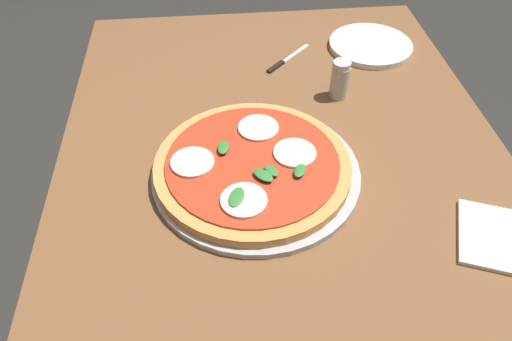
% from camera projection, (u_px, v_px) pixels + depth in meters
% --- Properties ---
extents(ground_plane, '(6.00, 6.00, 0.00)m').
position_uv_depth(ground_plane, '(274.00, 338.00, 1.40)').
color(ground_plane, '#2D2B28').
extents(dining_table, '(1.12, 0.83, 0.71)m').
position_uv_depth(dining_table, '(282.00, 196.00, 0.98)').
color(dining_table, brown).
rests_on(dining_table, ground_plane).
extents(serving_tray, '(0.37, 0.37, 0.01)m').
position_uv_depth(serving_tray, '(256.00, 172.00, 0.86)').
color(serving_tray, '#B2B2B7').
rests_on(serving_tray, dining_table).
extents(pizza, '(0.34, 0.34, 0.03)m').
position_uv_depth(pizza, '(252.00, 165.00, 0.85)').
color(pizza, tan).
rests_on(pizza, serving_tray).
extents(plate_white, '(0.20, 0.20, 0.01)m').
position_uv_depth(plate_white, '(370.00, 45.00, 1.17)').
color(plate_white, white).
rests_on(plate_white, dining_table).
extents(napkin, '(0.15, 0.13, 0.01)m').
position_uv_depth(napkin, '(488.00, 236.00, 0.76)').
color(napkin, white).
rests_on(napkin, dining_table).
extents(knife, '(0.12, 0.12, 0.01)m').
position_uv_depth(knife, '(283.00, 61.00, 1.13)').
color(knife, black).
rests_on(knife, dining_table).
extents(pepper_shaker, '(0.04, 0.04, 0.08)m').
position_uv_depth(pepper_shaker, '(340.00, 80.00, 1.01)').
color(pepper_shaker, '#B2B7AD').
rests_on(pepper_shaker, dining_table).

